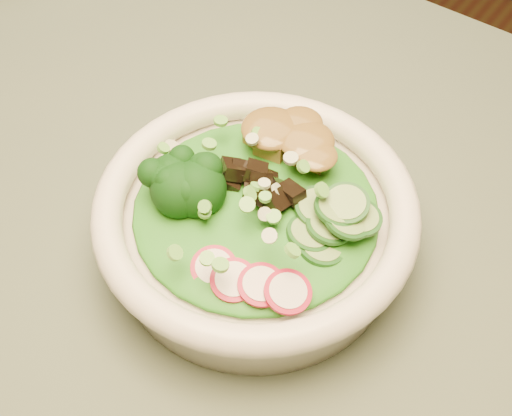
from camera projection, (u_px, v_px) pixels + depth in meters
The scene contains 10 objects.
dining_table at pixel (188, 333), 0.62m from camera, with size 1.20×0.80×0.75m.
salad_bowl at pixel (256, 223), 0.51m from camera, with size 0.23×0.23×0.06m.
lettuce_bed at pixel (256, 207), 0.50m from camera, with size 0.17×0.17×0.02m, color #1A6815.
broccoli_florets at pixel (184, 176), 0.50m from camera, with size 0.07×0.06×0.04m, color black, non-canonical shape.
radish_slices at pixel (228, 269), 0.46m from camera, with size 0.09×0.03×0.02m, color maroon, non-canonical shape.
cucumber_slices at pixel (333, 223), 0.48m from camera, with size 0.06×0.06×0.03m, color #7FAA5E, non-canonical shape.
mushroom_heap at pixel (261, 186), 0.50m from camera, with size 0.06×0.06×0.03m, color black, non-canonical shape.
tofu_cubes at pixel (284, 146), 0.52m from camera, with size 0.08×0.05×0.03m, color olive, non-canonical shape.
peanut_sauce at pixel (285, 135), 0.51m from camera, with size 0.06×0.05×0.01m, color brown.
scallion_garnish at pixel (256, 189), 0.48m from camera, with size 0.16×0.16×0.02m, color #63B33F, non-canonical shape.
Camera 1 is at (0.22, -0.21, 1.19)m, focal length 50.00 mm.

